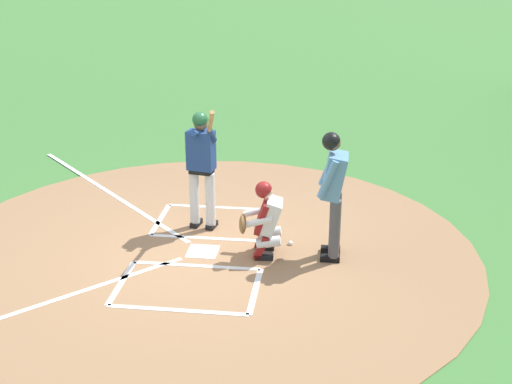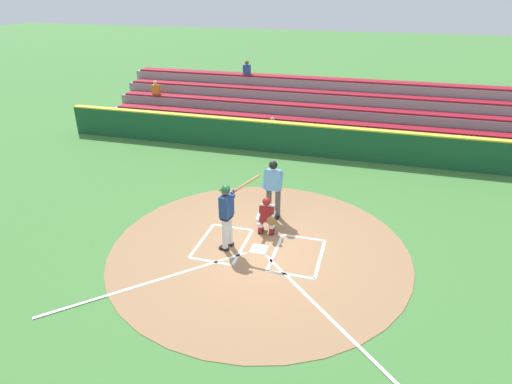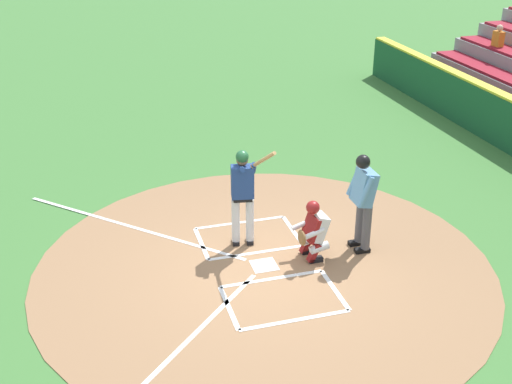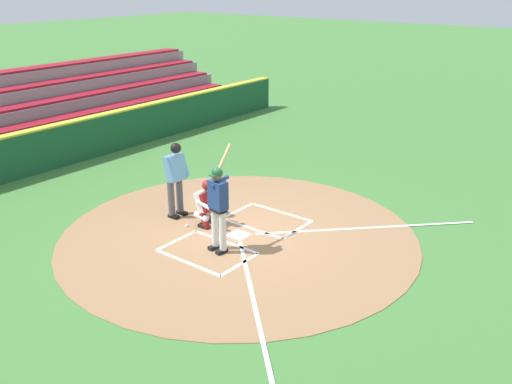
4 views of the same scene
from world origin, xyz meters
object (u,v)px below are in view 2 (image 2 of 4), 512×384
object	(u,v)px
batter	(227,212)
plate_umpire	(273,185)
baseball	(258,224)
catcher	(267,215)

from	to	relation	value
batter	plate_umpire	bearing A→B (deg)	-110.44
batter	baseball	world-z (taller)	batter
batter	catcher	world-z (taller)	batter
batter	plate_umpire	size ratio (longest dim) A/B	1.14
catcher	plate_umpire	distance (m)	1.07
batter	plate_umpire	distance (m)	2.13
baseball	batter	bearing A→B (deg)	72.63
batter	baseball	bearing A→B (deg)	-107.37
batter	catcher	bearing A→B (deg)	-127.44
batter	baseball	distance (m)	1.81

